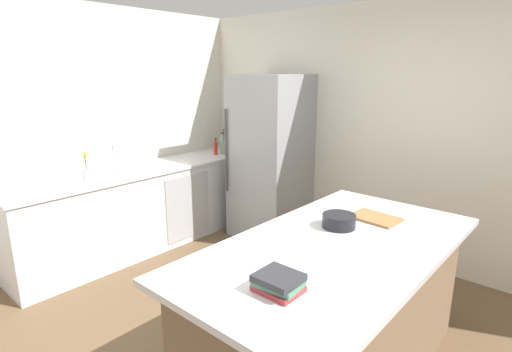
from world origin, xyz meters
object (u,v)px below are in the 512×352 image
at_px(flower_vase, 87,172).
at_px(gin_bottle, 222,145).
at_px(kitchen_island, 332,309).
at_px(cutting_board, 375,218).
at_px(soda_bottle, 227,141).
at_px(refrigerator, 270,158).
at_px(mixing_bowl, 339,221).
at_px(hot_sauce_bottle, 216,148).
at_px(sink_faucet, 114,158).
at_px(cookbook_stack, 278,283).
at_px(vinegar_bottle, 224,142).

relative_size(flower_vase, gin_bottle, 1.07).
relative_size(kitchen_island, cutting_board, 6.06).
height_order(soda_bottle, cutting_board, soda_bottle).
bearing_deg(gin_bottle, refrigerator, 2.55).
xyz_separation_m(gin_bottle, mixing_bowl, (2.40, -1.24, -0.07)).
relative_size(flower_vase, cutting_board, 0.85).
bearing_deg(hot_sauce_bottle, refrigerator, 9.60).
xyz_separation_m(sink_faucet, mixing_bowl, (2.54, 0.18, -0.11)).
height_order(soda_bottle, gin_bottle, soda_bottle).
bearing_deg(sink_faucet, gin_bottle, 84.45).
bearing_deg(mixing_bowl, refrigerator, 142.17).
bearing_deg(refrigerator, hot_sauce_bottle, -170.40).
bearing_deg(soda_bottle, sink_faucet, -94.78).
relative_size(flower_vase, mixing_bowl, 1.31).
distance_m(gin_bottle, mixing_bowl, 2.70).
bearing_deg(gin_bottle, cutting_board, -20.33).
bearing_deg(flower_vase, cookbook_stack, -7.87).
relative_size(sink_faucet, hot_sauce_bottle, 1.40).
height_order(sink_faucet, vinegar_bottle, sink_faucet).
bearing_deg(cookbook_stack, mixing_bowl, 102.26).
relative_size(vinegar_bottle, soda_bottle, 0.71).
bearing_deg(refrigerator, sink_faucet, -121.69).
bearing_deg(sink_faucet, flower_vase, -71.10).
bearing_deg(cookbook_stack, flower_vase, 172.13).
bearing_deg(soda_bottle, vinegar_bottle, 150.42).
height_order(mixing_bowl, cutting_board, mixing_bowl).
bearing_deg(hot_sauce_bottle, kitchen_island, -28.71).
xyz_separation_m(kitchen_island, flower_vase, (-2.54, -0.29, 0.53)).
distance_m(kitchen_island, vinegar_bottle, 3.22).
relative_size(refrigerator, cookbook_stack, 8.33).
height_order(flower_vase, cookbook_stack, flower_vase).
distance_m(sink_faucet, flower_vase, 0.39).
xyz_separation_m(gin_bottle, cutting_board, (2.52, -0.93, -0.10)).
xyz_separation_m(gin_bottle, cookbook_stack, (2.60, -2.15, -0.07)).
bearing_deg(vinegar_bottle, soda_bottle, -29.58).
bearing_deg(sink_faucet, hot_sauce_bottle, 85.02).
height_order(cookbook_stack, cutting_board, cookbook_stack).
distance_m(refrigerator, vinegar_bottle, 0.94).
height_order(sink_faucet, flower_vase, sink_faucet).
relative_size(gin_bottle, cutting_board, 0.79).
height_order(kitchen_island, refrigerator, refrigerator).
xyz_separation_m(vinegar_bottle, cookbook_stack, (2.76, -2.34, -0.06)).
bearing_deg(kitchen_island, cookbook_stack, -83.67).
bearing_deg(flower_vase, soda_bottle, 89.89).
xyz_separation_m(kitchen_island, gin_bottle, (-2.53, 1.50, 0.56)).
distance_m(refrigerator, cutting_board, 2.01).
xyz_separation_m(hot_sauce_bottle, cookbook_stack, (2.62, -2.05, -0.04)).
bearing_deg(kitchen_island, cutting_board, 90.65).
xyz_separation_m(soda_bottle, gin_bottle, (0.01, -0.10, -0.04)).
bearing_deg(sink_faucet, kitchen_island, -1.53).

